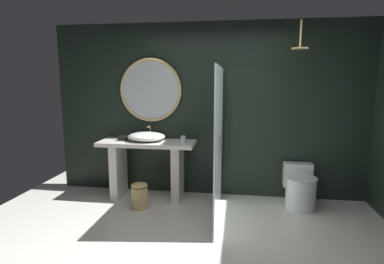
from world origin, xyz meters
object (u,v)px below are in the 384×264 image
Objects in this scene: waste_bin at (140,195)px; tumbler_cup at (183,139)px; tissue_box at (123,138)px; toilet at (300,188)px; round_wall_mirror at (150,90)px; rain_shower_head at (300,46)px; vessel_sink at (146,137)px.

tumbler_cup is at bearing 36.44° from waste_bin.
tissue_box reaches higher than toilet.
rain_shower_head reaches higher than round_wall_mirror.
waste_bin is (-0.54, -0.40, -0.73)m from tumbler_cup.
waste_bin is (0.01, -0.68, -1.42)m from round_wall_mirror.
rain_shower_head is 0.99× the size of waste_bin.
waste_bin is at bearing -172.66° from rain_shower_head.
tissue_box is at bearing -178.48° from vessel_sink.
waste_bin is (0.02, -0.46, -0.74)m from vessel_sink.
vessel_sink is 2.45m from rain_shower_head.
vessel_sink is 0.58× the size of round_wall_mirror.
tissue_box is (-0.93, 0.05, -0.02)m from tumbler_cup.
vessel_sink is at bearing 92.43° from waste_bin.
round_wall_mirror is (0.01, 0.23, 0.68)m from vessel_sink.
vessel_sink is 0.94× the size of toilet.
rain_shower_head is at bearing -4.17° from tissue_box.
round_wall_mirror is 2.20m from rain_shower_head.
vessel_sink reaches higher than tissue_box.
vessel_sink is 0.37m from tissue_box.
round_wall_mirror is 2.59m from toilet.
toilet is at bearing 9.79° from waste_bin.
vessel_sink is 5.48× the size of tumbler_cup.
tissue_box is 0.35× the size of waste_bin.
vessel_sink is at bearing 174.84° from rain_shower_head.
rain_shower_head reaches higher than waste_bin.
tissue_box is (-0.37, -0.01, -0.03)m from vessel_sink.
tumbler_cup is 0.81× the size of tissue_box.
tumbler_cup reaches higher than toilet.
rain_shower_head reaches higher than tumbler_cup.
round_wall_mirror reaches higher than toilet.
waste_bin is (-2.07, -0.27, -2.00)m from rain_shower_head.
vessel_sink is at bearing 178.01° from toilet.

